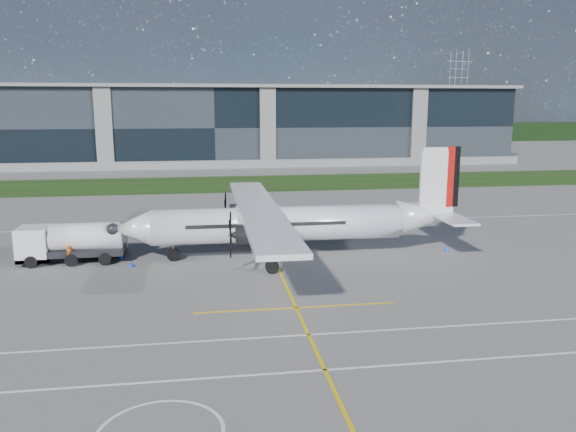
# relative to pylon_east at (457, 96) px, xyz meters

# --- Properties ---
(ground) EXTENTS (400.00, 400.00, 0.00)m
(ground) POSITION_rel_pylon_east_xyz_m (-85.00, -110.00, -15.00)
(ground) COLOR #5B5957
(ground) RESTS_ON ground
(grass_strip) EXTENTS (400.00, 18.00, 0.04)m
(grass_strip) POSITION_rel_pylon_east_xyz_m (-85.00, -102.00, -14.98)
(grass_strip) COLOR #17340E
(grass_strip) RESTS_ON ground
(terminal_building) EXTENTS (120.00, 20.00, 15.00)m
(terminal_building) POSITION_rel_pylon_east_xyz_m (-85.00, -70.00, -7.50)
(terminal_building) COLOR black
(terminal_building) RESTS_ON ground
(tree_line) EXTENTS (400.00, 6.00, 6.00)m
(tree_line) POSITION_rel_pylon_east_xyz_m (-85.00, -10.00, -12.00)
(tree_line) COLOR black
(tree_line) RESTS_ON ground
(pylon_east) EXTENTS (9.00, 4.60, 30.00)m
(pylon_east) POSITION_rel_pylon_east_xyz_m (0.00, 0.00, 0.00)
(pylon_east) COLOR gray
(pylon_east) RESTS_ON ground
(yellow_taxiway_centerline) EXTENTS (0.20, 70.00, 0.01)m
(yellow_taxiway_centerline) POSITION_rel_pylon_east_xyz_m (-82.00, -140.00, -14.99)
(yellow_taxiway_centerline) COLOR yellow
(yellow_taxiway_centerline) RESTS_ON ground
(white_lane_line) EXTENTS (90.00, 0.15, 0.01)m
(white_lane_line) POSITION_rel_pylon_east_xyz_m (-85.00, -164.00, -14.99)
(white_lane_line) COLOR white
(white_lane_line) RESTS_ON ground
(turboprop_aircraft) EXTENTS (27.40, 28.41, 8.52)m
(turboprop_aircraft) POSITION_rel_pylon_east_xyz_m (-80.54, -144.56, -10.74)
(turboprop_aircraft) COLOR white
(turboprop_aircraft) RESTS_ON ground
(fuel_tanker_truck) EXTENTS (8.07, 2.62, 3.03)m
(fuel_tanker_truck) POSITION_rel_pylon_east_xyz_m (-97.79, -143.81, -13.49)
(fuel_tanker_truck) COLOR silver
(fuel_tanker_truck) RESTS_ON ground
(baggage_tug) EXTENTS (3.36, 2.02, 2.02)m
(baggage_tug) POSITION_rel_pylon_east_xyz_m (-95.05, -141.83, -13.99)
(baggage_tug) COLOR white
(baggage_tug) RESTS_ON ground
(ground_crew_person) EXTENTS (0.80, 0.91, 1.85)m
(ground_crew_person) POSITION_rel_pylon_east_xyz_m (-97.22, -144.81, -14.08)
(ground_crew_person) COLOR #F25907
(ground_crew_person) RESTS_ON ground
(safety_cone_fwd) EXTENTS (0.36, 0.36, 0.50)m
(safety_cone_fwd) POSITION_rel_pylon_east_xyz_m (-94.83, -144.27, -14.75)
(safety_cone_fwd) COLOR #0E3DF4
(safety_cone_fwd) RESTS_ON ground
(safety_cone_stbdwing) EXTENTS (0.36, 0.36, 0.50)m
(safety_cone_stbdwing) POSITION_rel_pylon_east_xyz_m (-83.14, -131.06, -14.75)
(safety_cone_stbdwing) COLOR #0E3DF4
(safety_cone_stbdwing) RESTS_ON ground
(safety_cone_tail) EXTENTS (0.36, 0.36, 0.50)m
(safety_cone_tail) POSITION_rel_pylon_east_xyz_m (-67.70, -144.92, -14.75)
(safety_cone_tail) COLOR #0E3DF4
(safety_cone_tail) RESTS_ON ground
(safety_cone_nose_stbd) EXTENTS (0.36, 0.36, 0.50)m
(safety_cone_nose_stbd) POSITION_rel_pylon_east_xyz_m (-93.79, -143.15, -14.75)
(safety_cone_nose_stbd) COLOR #0E3DF4
(safety_cone_nose_stbd) RESTS_ON ground
(safety_cone_nose_port) EXTENTS (0.36, 0.36, 0.50)m
(safety_cone_nose_port) POSITION_rel_pylon_east_xyz_m (-92.69, -145.77, -14.75)
(safety_cone_nose_port) COLOR #0E3DF4
(safety_cone_nose_port) RESTS_ON ground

